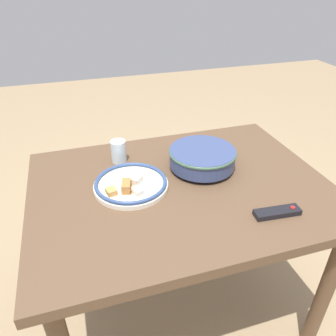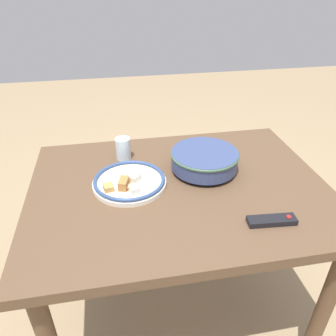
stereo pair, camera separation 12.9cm
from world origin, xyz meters
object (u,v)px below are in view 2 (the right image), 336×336
at_px(tv_remote, 272,221).
at_px(noodle_bowl, 204,159).
at_px(food_plate, 129,182).
at_px(drinking_glass, 123,149).

bearing_deg(tv_remote, noodle_bowl, -155.30).
distance_m(food_plate, tv_remote, 0.54).
bearing_deg(noodle_bowl, food_plate, 9.93).
distance_m(tv_remote, drinking_glass, 0.69).
bearing_deg(food_plate, tv_remote, 145.72).
height_order(noodle_bowl, drinking_glass, drinking_glass).
bearing_deg(food_plate, drinking_glass, -88.09).
relative_size(noodle_bowl, food_plate, 0.98).
height_order(food_plate, drinking_glass, drinking_glass).
bearing_deg(tv_remote, drinking_glass, -134.27).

